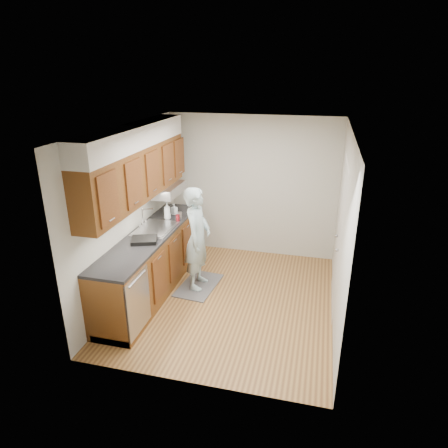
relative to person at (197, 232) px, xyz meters
The scene contains 15 objects.
floor 1.11m from the person, 26.08° to the right, with size 3.50×3.50×0.00m, color olive.
ceiling 1.69m from the person, 26.08° to the right, with size 3.50×3.50×0.00m, color white.
wall_left 1.04m from the person, 164.05° to the right, with size 0.02×3.50×2.50m, color #B5B5AA.
wall_right 2.10m from the person, ahead, with size 0.02×3.50×2.50m, color #B5B5AA.
wall_back 1.61m from the person, 69.51° to the left, with size 3.00×0.02×2.50m, color #B5B5AA.
counter 0.82m from the person, 157.16° to the right, with size 0.64×2.80×1.30m.
upper_cabinets 1.31m from the person, 163.84° to the right, with size 0.47×2.80×1.21m.
closet_door 2.04m from the person, ahead, with size 0.02×1.22×2.05m, color silver.
floor_mat 0.91m from the person, ahead, with size 0.52×0.89×0.02m, color slate.
person is the anchor object (origin of this frame).
soap_bottle_a 0.74m from the person, 149.25° to the left, with size 0.11×0.11×0.28m, color white.
soap_bottle_b 0.86m from the person, 134.12° to the left, with size 0.08×0.08×0.18m, color white.
soda_can 0.54m from the person, 143.00° to the left, with size 0.06×0.06×0.11m, color maroon.
steel_can 0.60m from the person, 135.46° to the left, with size 0.07×0.07×0.12m, color #A5A5AA.
dish_rack 0.83m from the person, 136.77° to the right, with size 0.35×0.29×0.05m, color black.
Camera 1 is at (1.18, -4.99, 3.21)m, focal length 32.00 mm.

